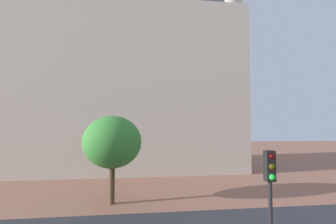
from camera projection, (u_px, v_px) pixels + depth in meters
The scene contains 4 objects.
ground_plane at pixel (165, 223), 12.51m from camera, with size 120.00×120.00×0.00m, color #93604C.
landmark_building at pixel (134, 70), 29.26m from camera, with size 24.36×11.19×36.31m.
traffic_light_pole at pixel (270, 192), 7.35m from camera, with size 0.28×0.34×4.12m.
tree_curb_far at pixel (112, 142), 15.77m from camera, with size 3.65×3.65×5.47m.
Camera 1 is at (-1.56, -2.69, 4.86)m, focal length 26.82 mm.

